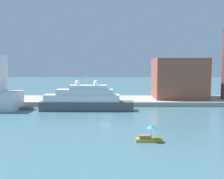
% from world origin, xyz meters
% --- Properties ---
extents(ground, '(400.00, 400.00, 0.00)m').
position_xyz_m(ground, '(0.00, 0.00, 0.00)').
color(ground, '#3D6670').
extents(quay_dock, '(110.00, 18.76, 1.44)m').
position_xyz_m(quay_dock, '(0.00, 25.38, 0.72)').
color(quay_dock, gray).
rests_on(quay_dock, ground).
extents(large_yacht, '(27.46, 4.47, 11.22)m').
position_xyz_m(large_yacht, '(-6.27, 8.85, 3.07)').
color(large_yacht, '#4C4C51').
rests_on(large_yacht, ground).
extents(small_motorboat, '(4.61, 1.97, 3.12)m').
position_xyz_m(small_motorboat, '(8.55, -23.21, 1.24)').
color(small_motorboat, '#B7991E').
rests_on(small_motorboat, ground).
extents(work_barge, '(4.76, 1.97, 0.66)m').
position_xyz_m(work_barge, '(-25.09, 11.32, 0.33)').
color(work_barge, '#595966').
rests_on(work_barge, ground).
extents(harbor_building, '(17.94, 15.76, 14.27)m').
position_xyz_m(harbor_building, '(25.54, 27.84, 8.57)').
color(harbor_building, '#93513D').
rests_on(harbor_building, quay_dock).
extents(parked_car, '(3.83, 1.70, 1.56)m').
position_xyz_m(parked_car, '(-12.39, 19.36, 2.11)').
color(parked_car, '#B21E1E').
rests_on(parked_car, quay_dock).
extents(person_figure, '(0.36, 0.36, 1.73)m').
position_xyz_m(person_figure, '(-7.65, 20.78, 2.24)').
color(person_figure, '#4C4C4C').
rests_on(person_figure, quay_dock).
extents(mooring_bollard, '(0.53, 0.53, 0.84)m').
position_xyz_m(mooring_bollard, '(3.78, 17.61, 1.86)').
color(mooring_bollard, black).
rests_on(mooring_bollard, quay_dock).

